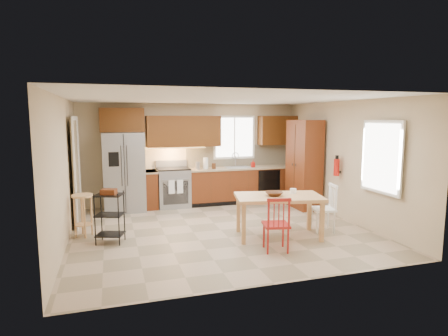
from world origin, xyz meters
TOP-DOWN VIEW (x-y plane):
  - floor at (0.00, 0.00)m, footprint 5.50×5.50m
  - ceiling at (0.00, 0.00)m, footprint 5.50×5.00m
  - wall_back at (0.00, 2.50)m, footprint 5.50×0.02m
  - wall_front at (0.00, -2.50)m, footprint 5.50×0.02m
  - wall_left at (-2.75, 0.00)m, footprint 0.02×5.00m
  - wall_right at (2.75, 0.00)m, footprint 0.02×5.00m
  - refrigerator at (-1.70, 2.12)m, footprint 0.92×0.75m
  - range_stove at (-0.55, 2.19)m, footprint 0.76×0.63m
  - base_cabinet_narrow at (-1.10, 2.20)m, footprint 0.30×0.60m
  - base_cabinet_run at (1.29, 2.20)m, footprint 2.92×0.60m
  - dishwasher at (1.85, 1.91)m, footprint 0.60×0.02m
  - backsplash at (1.29, 2.48)m, footprint 2.92×0.03m
  - upper_over_fridge at (-1.70, 2.33)m, footprint 1.00×0.35m
  - upper_left_block at (-0.25, 2.33)m, footprint 1.80×0.35m
  - upper_right_block at (2.25, 2.33)m, footprint 1.00×0.35m
  - window_back at (1.10, 2.48)m, footprint 1.12×0.04m
  - sink at (1.10, 2.20)m, footprint 0.62×0.46m
  - undercab_glow at (-0.55, 2.30)m, footprint 1.60×0.30m
  - soap_bottle at (1.48, 2.10)m, footprint 0.09×0.09m
  - paper_towel at (0.25, 2.15)m, footprint 0.12×0.12m
  - canister_steel at (0.05, 2.15)m, footprint 0.11×0.11m
  - canister_wood at (0.45, 2.12)m, footprint 0.10×0.10m
  - pantry at (2.43, 1.20)m, footprint 0.50×0.95m
  - fire_extinguisher at (2.63, 0.15)m, footprint 0.12×0.12m
  - window_right at (2.68, -1.15)m, footprint 0.04×1.02m
  - doorway at (-2.67, 1.30)m, footprint 0.04×0.95m
  - dining_table at (0.89, -0.69)m, footprint 1.68×1.16m
  - chair_red at (0.54, -1.34)m, footprint 0.50×0.50m
  - chair_white at (1.84, -0.64)m, footprint 0.50×0.50m
  - table_bowl at (0.79, -0.69)m, footprint 0.37×0.37m
  - table_jar at (1.22, -0.60)m, footprint 0.13×0.13m
  - bar_stool at (-2.50, 0.36)m, footprint 0.49×0.49m
  - utility_cart at (-2.04, -0.15)m, footprint 0.54×0.47m

SIDE VIEW (x-z plane):
  - floor at x=0.00m, z-range 0.00..0.00m
  - dining_table at x=0.89m, z-range 0.00..0.75m
  - bar_stool at x=-2.50m, z-range 0.00..0.78m
  - utility_cart at x=-2.04m, z-range 0.00..0.89m
  - base_cabinet_narrow at x=-1.10m, z-range 0.00..0.90m
  - base_cabinet_run at x=1.29m, z-range 0.00..0.90m
  - dishwasher at x=1.85m, z-range 0.06..0.84m
  - chair_red at x=0.54m, z-range 0.00..0.90m
  - chair_white at x=1.84m, z-range 0.00..0.90m
  - range_stove at x=-0.55m, z-range 0.00..0.92m
  - table_bowl at x=0.79m, z-range 0.72..0.80m
  - table_jar at x=1.22m, z-range 0.72..0.85m
  - sink at x=1.10m, z-range 0.78..0.94m
  - refrigerator at x=-1.70m, z-range 0.00..1.82m
  - canister_wood at x=0.45m, z-range 0.90..1.04m
  - canister_steel at x=0.05m, z-range 0.90..1.08m
  - soap_bottle at x=1.48m, z-range 0.90..1.09m
  - paper_towel at x=0.25m, z-range 0.90..1.18m
  - pantry at x=2.43m, z-range 0.00..2.10m
  - doorway at x=-2.67m, z-range 0.00..2.10m
  - fire_extinguisher at x=2.63m, z-range 0.92..1.28m
  - backsplash at x=1.29m, z-range 0.90..1.45m
  - wall_back at x=0.00m, z-range 0.00..2.50m
  - wall_front at x=0.00m, z-range 0.00..2.50m
  - wall_left at x=-2.75m, z-range 0.00..2.50m
  - wall_right at x=2.75m, z-range 0.00..2.50m
  - undercab_glow at x=-0.55m, z-range 1.43..1.43m
  - window_right at x=2.68m, z-range 0.79..2.11m
  - window_back at x=1.10m, z-range 1.09..2.21m
  - upper_left_block at x=-0.25m, z-range 1.45..2.20m
  - upper_right_block at x=2.25m, z-range 1.45..2.20m
  - upper_over_fridge at x=-1.70m, z-range 1.83..2.38m
  - ceiling at x=0.00m, z-range 2.49..2.51m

